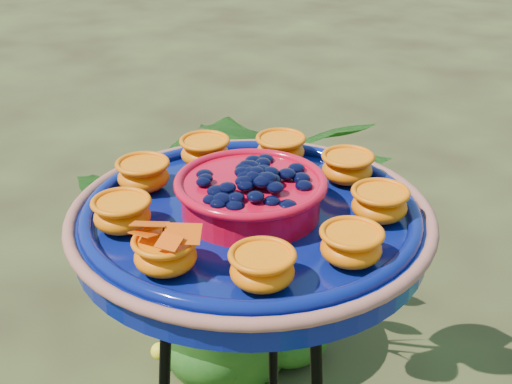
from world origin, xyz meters
The scene contains 2 objects.
feeder_dish centered at (-0.13, -0.13, 1.04)m, with size 0.61×0.61×0.12m.
shrub_back_left centered at (-0.64, 0.67, 0.47)m, with size 0.84×0.73×0.93m, color #1C5216.
Camera 1 is at (0.32, -0.91, 1.54)m, focal length 50.00 mm.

